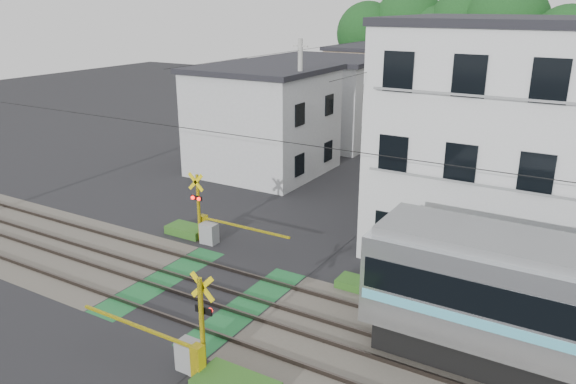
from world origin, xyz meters
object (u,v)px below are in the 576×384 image
Objects in this scene: crossing_signal_far at (208,227)px; pedestrian at (413,135)px; apartment_block at (519,140)px; crossing_signal_near at (191,350)px.

crossing_signal_far is 21.31m from pedestrian.
pedestrian is (-9.24, 15.39, -3.90)m from apartment_block.
crossing_signal_near is 8.95m from crossing_signal_far.
apartment_block reaches higher than crossing_signal_near.
crossing_signal_far is 0.46× the size of apartment_block.
apartment_block is at bearing 27.78° from crossing_signal_far.
crossing_signal_near is at bearing -114.22° from apartment_block.
apartment_block is 18.37m from pedestrian.
crossing_signal_near and crossing_signal_far have the same top height.
apartment_block is at bearing 65.78° from crossing_signal_near.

